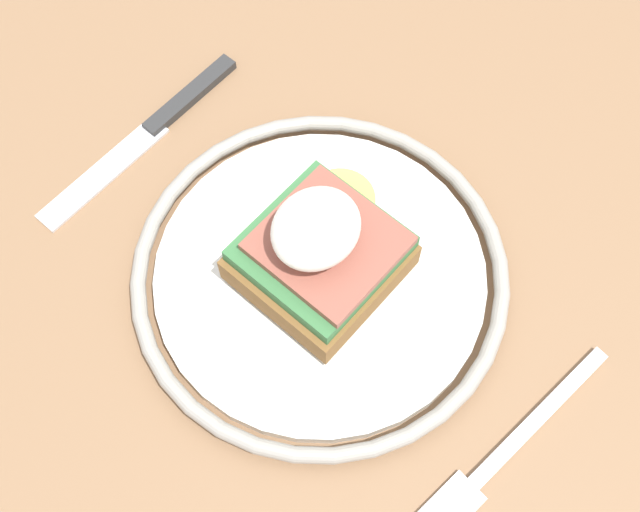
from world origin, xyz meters
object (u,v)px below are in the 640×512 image
at_px(fork, 509,447).
at_px(knife, 158,124).
at_px(plate, 320,275).
at_px(sandwich, 321,249).

distance_m(fork, knife, 0.32).
bearing_deg(knife, plate, 175.10).
relative_size(plate, knife, 1.33).
xyz_separation_m(plate, knife, (0.16, -0.01, -0.01)).
relative_size(plate, fork, 1.57).
bearing_deg(knife, fork, 175.89).
bearing_deg(knife, sandwich, 175.52).
bearing_deg(sandwich, plate, 117.23).
distance_m(sandwich, fork, 0.16).
bearing_deg(sandwich, knife, -4.48).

